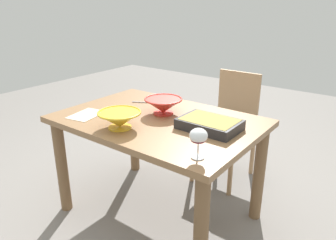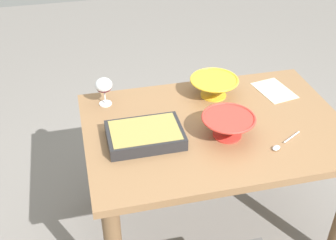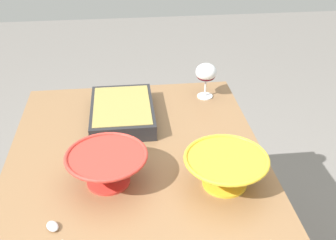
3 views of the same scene
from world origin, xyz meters
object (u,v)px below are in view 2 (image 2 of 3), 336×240
(dining_table, at_px, (214,144))
(wine_glass, at_px, (104,86))
(mixing_bowl, at_px, (228,125))
(serving_spoon, at_px, (281,145))
(small_bowl, at_px, (214,86))
(napkin, at_px, (274,90))
(casserole_dish, at_px, (145,135))

(dining_table, bearing_deg, wine_glass, -32.08)
(mixing_bowl, distance_m, serving_spoon, 0.26)
(wine_glass, xyz_separation_m, mixing_bowl, (-0.53, 0.41, -0.05))
(small_bowl, distance_m, napkin, 0.35)
(casserole_dish, relative_size, small_bowl, 1.34)
(small_bowl, bearing_deg, mixing_bowl, 82.09)
(small_bowl, relative_size, napkin, 1.11)
(dining_table, xyz_separation_m, serving_spoon, (-0.24, 0.23, 0.13))
(dining_table, xyz_separation_m, wine_glass, (0.50, -0.32, 0.23))
(casserole_dish, distance_m, small_bowl, 0.54)
(casserole_dish, bearing_deg, dining_table, -173.41)
(wine_glass, bearing_deg, serving_spoon, 143.98)
(mixing_bowl, relative_size, serving_spoon, 1.35)
(casserole_dish, relative_size, mixing_bowl, 1.38)
(casserole_dish, distance_m, serving_spoon, 0.63)
(casserole_dish, relative_size, napkin, 1.49)
(mixing_bowl, height_order, small_bowl, mixing_bowl)
(dining_table, relative_size, napkin, 5.47)
(dining_table, distance_m, wine_glass, 0.64)
(dining_table, distance_m, serving_spoon, 0.35)
(wine_glass, distance_m, serving_spoon, 0.93)
(wine_glass, bearing_deg, small_bowl, 175.17)
(casserole_dish, height_order, serving_spoon, casserole_dish)
(mixing_bowl, bearing_deg, napkin, -140.08)
(mixing_bowl, bearing_deg, casserole_dish, -7.61)
(mixing_bowl, bearing_deg, serving_spoon, 148.30)
(napkin, bearing_deg, small_bowl, -5.07)
(wine_glass, relative_size, serving_spoon, 0.82)
(napkin, bearing_deg, mixing_bowl, 39.92)
(dining_table, relative_size, serving_spoon, 6.81)
(small_bowl, xyz_separation_m, napkin, (-0.34, 0.03, -0.06))
(casserole_dish, relative_size, serving_spoon, 1.86)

